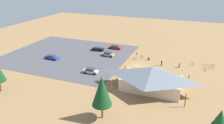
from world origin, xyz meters
name	(u,v)px	position (x,y,z in m)	size (l,w,h in m)	color
ground	(138,66)	(0.00, 0.00, 0.00)	(160.00, 160.00, 0.00)	#937047
parking_lot_asphalt	(68,54)	(25.33, -1.54, 0.03)	(41.23, 36.00, 0.05)	#4C4C51
bike_pavilion	(151,77)	(-6.70, 12.65, 3.24)	(16.96, 10.44, 5.73)	beige
trash_bin	(149,59)	(-1.96, -6.51, 0.45)	(0.60, 0.60, 0.90)	brown
lot_sign	(137,55)	(2.02, -5.96, 1.41)	(0.56, 0.08, 2.20)	#99999E
pine_west	(102,91)	(-0.39, 27.33, 5.88)	(3.84, 3.84, 8.83)	brown
pine_mideast	(219,124)	(-20.22, 28.27, 4.73)	(3.85, 3.85, 7.28)	brown
bicycle_yellow_yard_right	(142,57)	(0.39, -7.38, 0.36)	(1.70, 0.55, 0.81)	black
bicycle_teal_yard_left	(213,65)	(-21.17, -8.35, 0.35)	(1.50, 0.73, 0.78)	black
bicycle_silver_by_bin	(211,68)	(-20.74, -6.23, 0.37)	(1.66, 0.48, 0.79)	black
bicycle_white_edge_north	(206,65)	(-19.20, -7.75, 0.39)	(1.66, 0.69, 0.90)	black
bicycle_green_yard_center	(135,59)	(2.40, -5.32, 0.35)	(0.72, 1.58, 0.79)	black
bicycle_red_lone_east	(193,64)	(-15.51, -7.42, 0.39)	(0.95, 1.47, 0.84)	black
bicycle_purple_lone_west	(205,69)	(-19.02, -4.29, 0.39)	(0.70, 1.61, 0.86)	black
bicycle_orange_edge_south	(142,55)	(0.89, -9.01, 0.38)	(0.56, 1.64, 0.84)	black
car_silver_inner_stall	(91,71)	(11.05, 9.60, 0.76)	(4.33, 2.00, 1.45)	#BCBCC1
car_tan_second_row	(108,54)	(11.81, -5.06, 0.78)	(4.43, 2.06, 1.49)	tan
car_blue_near_entry	(52,57)	(27.93, 4.27, 0.73)	(4.92, 2.25, 1.35)	#1E42B2
car_red_end_stall	(115,47)	(12.32, -13.28, 0.74)	(4.47, 1.84, 1.39)	red
car_black_by_curb	(98,49)	(17.47, -9.04, 0.74)	(4.60, 2.21, 1.39)	black
visitor_crossing_yard	(162,63)	(-6.62, -3.33, 0.93)	(0.36, 0.36, 1.78)	#2D3347
visitor_by_pavilion	(179,65)	(-11.82, -3.76, 0.86)	(0.36, 0.37, 1.64)	#2D3347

